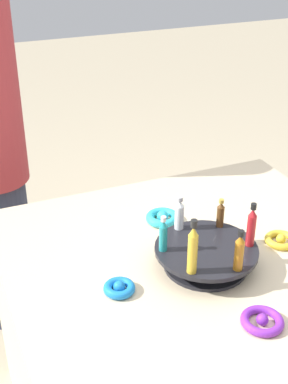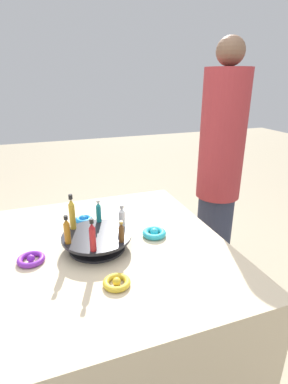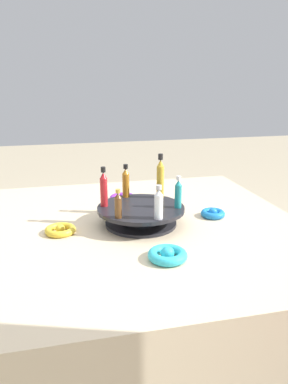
# 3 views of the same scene
# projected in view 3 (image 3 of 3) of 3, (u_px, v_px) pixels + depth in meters

# --- Properties ---
(party_table) EXTENTS (1.06, 1.06, 0.72)m
(party_table) POSITION_uv_depth(u_px,v_px,m) (141.00, 319.00, 1.32)
(party_table) COLOR beige
(party_table) RESTS_ON ground_plane
(display_stand) EXTENTS (0.28, 0.28, 0.06)m
(display_stand) POSITION_uv_depth(u_px,v_px,m) (141.00, 214.00, 1.21)
(display_stand) COLOR black
(display_stand) RESTS_ON party_table
(bottle_clear) EXTENTS (0.03, 0.03, 0.10)m
(bottle_clear) POSITION_uv_depth(u_px,v_px,m) (159.00, 203.00, 1.09)
(bottle_clear) COLOR silver
(bottle_clear) RESTS_ON display_stand
(bottle_teal) EXTENTS (0.02, 0.02, 0.10)m
(bottle_teal) POSITION_uv_depth(u_px,v_px,m) (178.00, 193.00, 1.18)
(bottle_teal) COLOR teal
(bottle_teal) RESTS_ON display_stand
(bottle_gold) EXTENTS (0.03, 0.03, 0.15)m
(bottle_gold) POSITION_uv_depth(u_px,v_px,m) (160.00, 178.00, 1.28)
(bottle_gold) COLOR gold
(bottle_gold) RESTS_ON display_stand
(bottle_amber) EXTENTS (0.02, 0.02, 0.12)m
(bottle_amber) POSITION_uv_depth(u_px,v_px,m) (126.00, 182.00, 1.29)
(bottle_amber) COLOR #AD6B19
(bottle_amber) RESTS_ON display_stand
(bottle_red) EXTENTS (0.02, 0.02, 0.13)m
(bottle_red) POSITION_uv_depth(u_px,v_px,m) (104.00, 188.00, 1.19)
(bottle_red) COLOR #B21E23
(bottle_red) RESTS_ON display_stand
(bottle_brown) EXTENTS (0.02, 0.02, 0.09)m
(bottle_brown) POSITION_uv_depth(u_px,v_px,m) (118.00, 205.00, 1.09)
(bottle_brown) COLOR brown
(bottle_brown) RESTS_ON display_stand
(ribbon_bow_blue) EXTENTS (0.08, 0.08, 0.03)m
(ribbon_bow_blue) POSITION_uv_depth(u_px,v_px,m) (213.00, 213.00, 1.28)
(ribbon_bow_blue) COLOR blue
(ribbon_bow_blue) RESTS_ON party_table
(ribbon_bow_purple) EXTENTS (0.10, 0.10, 0.03)m
(ribbon_bow_purple) POSITION_uv_depth(u_px,v_px,m) (123.00, 198.00, 1.45)
(ribbon_bow_purple) COLOR purple
(ribbon_bow_purple) RESTS_ON party_table
(ribbon_bow_gold) EXTENTS (0.09, 0.09, 0.03)m
(ribbon_bow_gold) POSITION_uv_depth(u_px,v_px,m) (60.00, 230.00, 1.15)
(ribbon_bow_gold) COLOR gold
(ribbon_bow_gold) RESTS_ON party_table
(ribbon_bow_teal) EXTENTS (0.10, 0.10, 0.04)m
(ribbon_bow_teal) POSITION_uv_depth(u_px,v_px,m) (168.00, 255.00, 0.98)
(ribbon_bow_teal) COLOR #2DB7CC
(ribbon_bow_teal) RESTS_ON party_table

